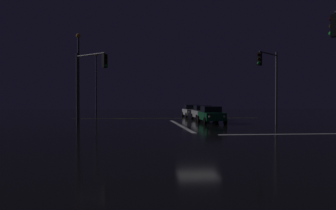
{
  "coord_description": "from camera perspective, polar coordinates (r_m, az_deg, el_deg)",
  "views": [
    {
      "loc": [
        -3.91,
        -21.13,
        2.15
      ],
      "look_at": [
        -0.68,
        11.82,
        1.68
      ],
      "focal_mm": 37.35,
      "sensor_mm": 36.0,
      "label": 1
    }
  ],
  "objects": [
    {
      "name": "traffic_signal_nw",
      "position": [
        28.98,
        -12.85,
        4.79
      ],
      "size": [
        2.78,
        2.78,
        6.09
      ],
      "color": "#4C4C51",
      "rests_on": "ground"
    },
    {
      "name": "streetlamp_left_near",
      "position": [
        35.48,
        -14.41,
        5.43
      ],
      "size": [
        0.44,
        0.44,
        8.68
      ],
      "color": "#424247",
      "rests_on": "ground"
    },
    {
      "name": "sedan_silver",
      "position": [
        37.83,
        5.67,
        -1.24
      ],
      "size": [
        2.02,
        4.33,
        1.57
      ],
      "color": "#B7B7BC",
      "rests_on": "ground"
    },
    {
      "name": "sedan_white",
      "position": [
        43.53,
        3.87,
        -0.97
      ],
      "size": [
        2.02,
        4.33,
        1.57
      ],
      "color": "silver",
      "rests_on": "ground"
    },
    {
      "name": "streetlamp_left_far",
      "position": [
        51.32,
        -11.67,
        4.11
      ],
      "size": [
        0.44,
        0.44,
        8.86
      ],
      "color": "#424247",
      "rests_on": "ground"
    },
    {
      "name": "centre_line_ns",
      "position": [
        41.19,
        -0.14,
        -2.18
      ],
      "size": [
        22.0,
        0.15,
        0.01
      ],
      "color": "yellow",
      "rests_on": "ground"
    },
    {
      "name": "sedan_green",
      "position": [
        32.59,
        7.07,
        -1.57
      ],
      "size": [
        2.02,
        4.33,
        1.57
      ],
      "color": "#14512D",
      "rests_on": "ground"
    },
    {
      "name": "crosswalk_bar_east",
      "position": [
        24.51,
        24.46,
        -4.29
      ],
      "size": [
        14.08,
        0.4,
        0.01
      ],
      "color": "white",
      "rests_on": "ground"
    },
    {
      "name": "traffic_signal_ne",
      "position": [
        31.0,
        16.24,
        4.87
      ],
      "size": [
        2.8,
        2.8,
        6.38
      ],
      "color": "#4C4C51",
      "rests_on": "ground"
    },
    {
      "name": "stop_line_north",
      "position": [
        29.69,
        2.0,
        -3.34
      ],
      "size": [
        0.35,
        14.08,
        0.01
      ],
      "color": "white",
      "rests_on": "ground"
    },
    {
      "name": "ground",
      "position": [
        21.6,
        4.89,
        -5.05
      ],
      "size": [
        120.0,
        120.0,
        0.1
      ],
      "primitive_type": "cube",
      "color": "black"
    }
  ]
}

